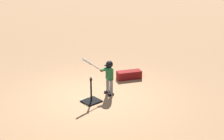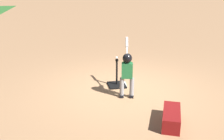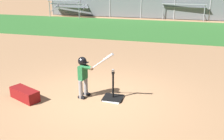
% 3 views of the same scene
% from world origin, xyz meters
% --- Properties ---
extents(ground_plane, '(90.00, 90.00, 0.00)m').
position_xyz_m(ground_plane, '(0.00, 0.00, 0.00)').
color(ground_plane, '#AD7F56').
extents(grass_outfield_strip, '(56.00, 6.77, 0.02)m').
position_xyz_m(grass_outfield_strip, '(0.00, 9.96, 0.01)').
color(grass_outfield_strip, '#33702D').
rests_on(grass_outfield_strip, ground_plane).
extents(backstop_fence, '(17.09, 0.08, 1.96)m').
position_xyz_m(backstop_fence, '(0.00, 14.24, 1.03)').
color(backstop_fence, '#9E9EA3').
rests_on(backstop_fence, ground_plane).
extents(home_plate, '(0.49, 0.49, 0.02)m').
position_xyz_m(home_plate, '(0.30, 0.13, 0.01)').
color(home_plate, white).
rests_on(home_plate, ground_plane).
extents(batting_tee, '(0.49, 0.44, 0.72)m').
position_xyz_m(batting_tee, '(0.28, 0.17, 0.09)').
color(batting_tee, black).
rests_on(batting_tee, ground_plane).
extents(batter_child, '(0.96, 0.40, 1.28)m').
position_xyz_m(batter_child, '(-0.44, 0.09, 0.68)').
color(batter_child, gray).
rests_on(batter_child, ground_plane).
extents(baseball, '(0.07, 0.07, 0.07)m').
position_xyz_m(baseball, '(0.28, 0.17, 0.76)').
color(baseball, white).
rests_on(baseball, batting_tee).
extents(bleachers_left_center, '(2.98, 2.79, 1.32)m').
position_xyz_m(bleachers_left_center, '(-6.78, 14.03, 0.65)').
color(bleachers_left_center, '#93969E').
rests_on(bleachers_left_center, ground_plane).
extents(bleachers_right_center, '(3.24, 2.74, 1.18)m').
position_xyz_m(bleachers_right_center, '(1.92, 15.11, 0.58)').
color(bleachers_right_center, '#93969E').
rests_on(bleachers_right_center, ground_plane).
extents(equipment_bag, '(0.90, 0.64, 0.28)m').
position_xyz_m(equipment_bag, '(-1.85, -0.43, 0.14)').
color(equipment_bag, maroon).
rests_on(equipment_bag, ground_plane).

